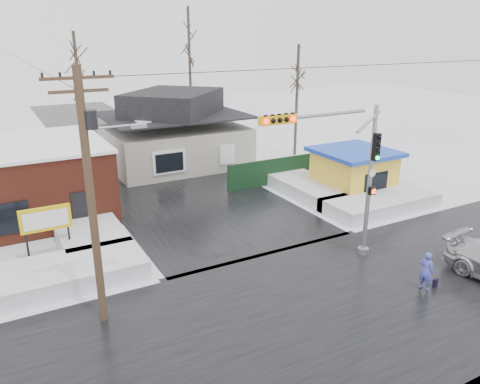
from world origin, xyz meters
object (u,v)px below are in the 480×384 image
marquee_sign (46,220)px  pedestrian (426,271)px  kiosk (353,171)px  traffic_signal (345,166)px  utility_pole (92,186)px

marquee_sign → pedestrian: bearing=-38.1°
pedestrian → kiosk: bearing=-43.8°
marquee_sign → pedestrian: size_ratio=1.55×
traffic_signal → utility_pole: size_ratio=0.78×
utility_pole → kiosk: utility_pole is taller
utility_pole → pedestrian: bearing=-19.2°
traffic_signal → pedestrian: size_ratio=4.27×
pedestrian → utility_pole: bearing=54.7°
utility_pole → pedestrian: 13.27m
kiosk → pedestrian: (-5.57, -10.62, -0.64)m
utility_pole → kiosk: size_ratio=1.96×
utility_pole → pedestrian: size_ratio=5.49×
traffic_signal → kiosk: (7.07, 7.03, -3.08)m
utility_pole → marquee_sign: 6.87m
utility_pole → marquee_sign: utility_pole is taller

